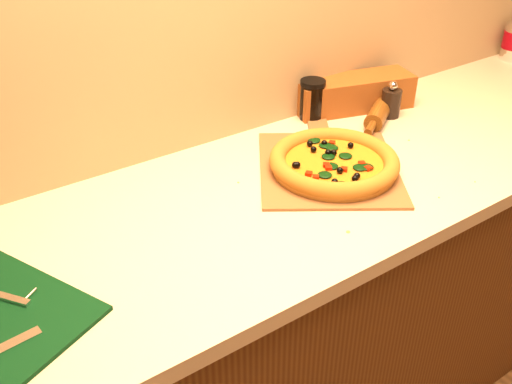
# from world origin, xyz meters

# --- Properties ---
(cabinet) EXTENTS (2.80, 0.65, 0.86)m
(cabinet) POSITION_xyz_m (0.00, 1.43, 0.43)
(cabinet) COLOR #49250F
(cabinet) RESTS_ON ground
(countertop) EXTENTS (2.84, 0.68, 0.04)m
(countertop) POSITION_xyz_m (0.00, 1.43, 0.88)
(countertop) COLOR beige
(countertop) RESTS_ON cabinet
(pizza_peel) EXTENTS (0.52, 0.56, 0.01)m
(pizza_peel) POSITION_xyz_m (0.19, 1.45, 0.90)
(pizza_peel) COLOR brown
(pizza_peel) RESTS_ON countertop
(pizza) EXTENTS (0.34, 0.34, 0.05)m
(pizza) POSITION_xyz_m (0.18, 1.42, 0.93)
(pizza) COLOR #BE892F
(pizza) RESTS_ON pizza_peel
(pepper_grinder) EXTENTS (0.06, 0.06, 0.11)m
(pepper_grinder) POSITION_xyz_m (0.55, 1.58, 0.95)
(pepper_grinder) COLOR black
(pepper_grinder) RESTS_ON countertop
(rolling_pin) EXTENTS (0.36, 0.24, 0.06)m
(rolling_pin) POSITION_xyz_m (0.54, 1.60, 0.93)
(rolling_pin) COLOR #552C0E
(rolling_pin) RESTS_ON countertop
(bread_bag) EXTENTS (0.40, 0.22, 0.10)m
(bread_bag) POSITION_xyz_m (0.50, 1.69, 0.95)
(bread_bag) COLOR brown
(bread_bag) RESTS_ON countertop
(dark_jar) EXTENTS (0.08, 0.08, 0.12)m
(dark_jar) POSITION_xyz_m (0.34, 1.71, 0.96)
(dark_jar) COLOR black
(dark_jar) RESTS_ON countertop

